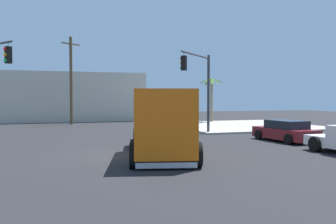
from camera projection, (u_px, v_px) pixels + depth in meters
The scene contains 8 objects.
ground_plane at pixel (127, 155), 16.90m from camera, with size 100.00×100.00×0.00m, color black.
sidewalk_corner_far at pixel (242, 126), 34.09m from camera, with size 12.63×12.63×0.14m, color #9E998E.
delivery_truck at pixel (162, 122), 16.68m from camera, with size 4.33×7.99×3.04m.
traffic_light_secondary at pixel (200, 80), 25.72m from camera, with size 3.49×3.49×5.78m.
sedan_maroon at pixel (285, 131), 22.36m from camera, with size 2.33×4.44×1.31m.
palm_tree_far at pixel (211, 91), 38.94m from camera, with size 2.66×2.49×4.74m.
utility_pole at pixel (71, 79), 36.47m from camera, with size 1.82×1.43×8.87m.
building_backdrop at pixel (64, 97), 42.10m from camera, with size 18.32×6.00×5.60m, color beige.
Camera 1 is at (-3.21, -16.61, 2.69)m, focal length 38.45 mm.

